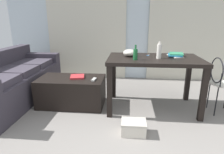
{
  "coord_description": "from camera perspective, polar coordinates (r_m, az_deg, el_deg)",
  "views": [
    {
      "loc": [
        -0.16,
        -1.23,
        1.31
      ],
      "look_at": [
        -0.42,
        1.68,
        0.43
      ],
      "focal_mm": 30.88,
      "sensor_mm": 36.0,
      "label": 1
    }
  ],
  "objects": [
    {
      "name": "curtains",
      "position": [
        4.31,
        7.5,
        13.6
      ],
      "size": [
        3.97,
        0.03,
        2.17
      ],
      "color": "beige",
      "rests_on": "ground"
    },
    {
      "name": "ground_plane",
      "position": [
        2.75,
        8.01,
        -11.91
      ],
      "size": [
        7.58,
        7.58,
        0.0
      ],
      "primitive_type": "plane",
      "color": "gray"
    },
    {
      "name": "bowl",
      "position": [
        2.89,
        5.24,
        7.15
      ],
      "size": [
        0.19,
        0.19,
        0.1
      ],
      "primitive_type": "ellipsoid",
      "color": "beige",
      "rests_on": "craft_table"
    },
    {
      "name": "couch",
      "position": [
        3.59,
        -27.62,
        -1.19
      ],
      "size": [
        0.86,
        2.09,
        0.8
      ],
      "color": "#38333D",
      "rests_on": "ground"
    },
    {
      "name": "scissors",
      "position": [
        3.0,
        10.67,
        6.34
      ],
      "size": [
        0.07,
        0.1,
        0.0
      ],
      "color": "#9EA0A5",
      "rests_on": "craft_table"
    },
    {
      "name": "coffee_table",
      "position": [
        3.11,
        -11.78,
        -4.16
      ],
      "size": [
        1.01,
        0.57,
        0.44
      ],
      "color": "black",
      "rests_on": "ground"
    },
    {
      "name": "shoebox",
      "position": [
        2.37,
        6.4,
        -14.59
      ],
      "size": [
        0.29,
        0.22,
        0.16
      ],
      "color": "beige",
      "rests_on": "ground"
    },
    {
      "name": "book_stack",
      "position": [
        3.02,
        18.32,
        6.27
      ],
      "size": [
        0.25,
        0.31,
        0.05
      ],
      "color": "silver",
      "rests_on": "craft_table"
    },
    {
      "name": "bottle_near",
      "position": [
        2.77,
        13.77,
        7.46
      ],
      "size": [
        0.07,
        0.07,
        0.24
      ],
      "color": "beige",
      "rests_on": "craft_table"
    },
    {
      "name": "craft_table",
      "position": [
        2.87,
        12.26,
        3.52
      ],
      "size": [
        1.33,
        0.8,
        0.78
      ],
      "color": "black",
      "rests_on": "ground"
    },
    {
      "name": "tv_remote_primary",
      "position": [
        2.88,
        -5.37,
        -0.73
      ],
      "size": [
        0.06,
        0.15,
        0.02
      ],
      "primitive_type": "cube",
      "rotation": [
        0.0,
        0.0,
        -0.07
      ],
      "color": "#B7B7B2",
      "rests_on": "coffee_table"
    },
    {
      "name": "wall_back",
      "position": [
        4.39,
        7.54,
        15.74
      ],
      "size": [
        5.81,
        0.1,
        2.49
      ],
      "primitive_type": "cube",
      "color": "silver",
      "rests_on": "ground"
    },
    {
      "name": "magazine",
      "position": [
        3.05,
        -10.23,
        0.11
      ],
      "size": [
        0.25,
        0.26,
        0.03
      ],
      "primitive_type": "cube",
      "rotation": [
        0.0,
        0.0,
        0.22
      ],
      "color": "red",
      "rests_on": "coffee_table"
    },
    {
      "name": "bottle_far",
      "position": [
        2.63,
        6.95,
        6.76
      ],
      "size": [
        0.06,
        0.06,
        0.2
      ],
      "color": "#195B2D",
      "rests_on": "craft_table"
    },
    {
      "name": "wire_chair",
      "position": [
        3.1,
        29.38,
        -0.54
      ],
      "size": [
        0.36,
        0.37,
        0.81
      ],
      "color": "silver",
      "rests_on": "ground"
    }
  ]
}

